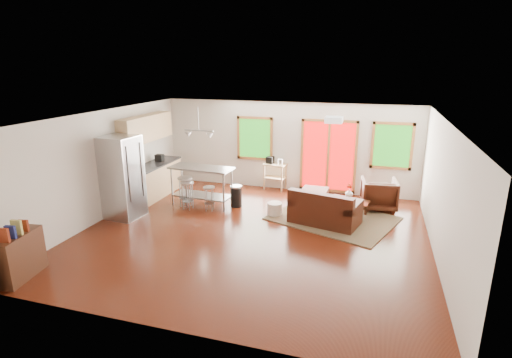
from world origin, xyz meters
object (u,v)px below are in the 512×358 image
(refrigerator, at_px, (122,177))
(ottoman, at_px, (314,197))
(rug, at_px, (333,218))
(armchair, at_px, (379,193))
(coffee_table, at_px, (348,202))
(loveseat, at_px, (324,211))
(kitchen_cart, at_px, (275,167))
(island, at_px, (202,179))

(refrigerator, bearing_deg, ottoman, 30.67)
(rug, height_order, refrigerator, refrigerator)
(armchair, distance_m, refrigerator, 6.46)
(armchair, xyz_separation_m, refrigerator, (-5.99, -2.36, 0.56))
(rug, xyz_separation_m, coffee_table, (0.30, 0.38, 0.32))
(coffee_table, distance_m, refrigerator, 5.56)
(coffee_table, height_order, refrigerator, refrigerator)
(rug, distance_m, armchair, 1.54)
(loveseat, height_order, coffee_table, loveseat)
(rug, height_order, loveseat, loveseat)
(loveseat, bearing_deg, armchair, 63.09)
(loveseat, height_order, ottoman, loveseat)
(coffee_table, xyz_separation_m, ottoman, (-0.90, 0.48, -0.11))
(kitchen_cart, bearing_deg, refrigerator, -132.94)
(loveseat, distance_m, refrigerator, 4.92)
(rug, relative_size, loveseat, 1.59)
(rug, bearing_deg, refrigerator, -165.25)
(armchair, relative_size, island, 0.52)
(loveseat, height_order, island, island)
(armchair, bearing_deg, kitchen_cart, -23.59)
(loveseat, relative_size, island, 1.01)
(kitchen_cart, bearing_deg, armchair, -15.77)
(coffee_table, height_order, kitchen_cart, kitchen_cart)
(rug, distance_m, coffee_table, 0.58)
(rug, bearing_deg, kitchen_cart, 135.96)
(armchair, xyz_separation_m, island, (-4.49, -1.08, 0.28))
(coffee_table, relative_size, refrigerator, 0.54)
(refrigerator, distance_m, kitchen_cart, 4.40)
(coffee_table, distance_m, ottoman, 1.02)
(refrigerator, bearing_deg, island, 44.75)
(rug, xyz_separation_m, armchair, (1.03, 1.06, 0.43))
(refrigerator, bearing_deg, loveseat, 15.42)
(coffee_table, relative_size, island, 0.64)
(refrigerator, bearing_deg, coffee_table, 22.08)
(rug, bearing_deg, coffee_table, 51.70)
(armchair, relative_size, ottoman, 1.32)
(rug, distance_m, kitchen_cart, 2.82)
(armchair, height_order, refrigerator, refrigerator)
(rug, distance_m, island, 3.53)
(armchair, relative_size, refrigerator, 0.44)
(island, bearing_deg, loveseat, -5.90)
(coffee_table, bearing_deg, rug, -128.30)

